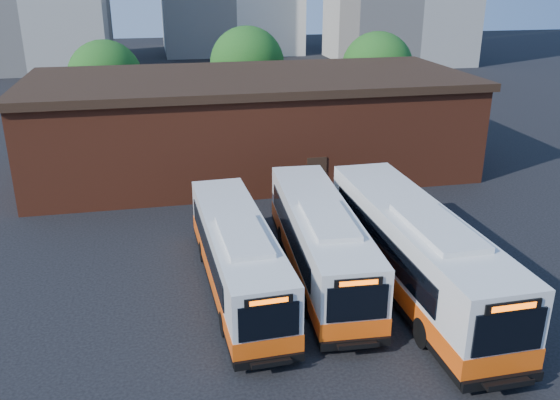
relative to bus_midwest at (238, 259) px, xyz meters
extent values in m
plane|color=black|center=(3.21, -3.60, -1.47)|extent=(220.00, 220.00, 0.00)
cube|color=silver|center=(0.00, 0.03, 0.22)|extent=(2.88, 11.50, 2.71)
cube|color=#EF510F|center=(0.00, 0.03, -0.57)|extent=(2.93, 11.55, 0.67)
cube|color=black|center=(0.00, 0.03, -1.04)|extent=(2.92, 11.54, 0.24)
cube|color=black|center=(0.23, -5.69, 0.48)|extent=(2.06, 0.14, 1.28)
cube|color=black|center=(0.23, -5.70, 1.27)|extent=(1.62, 0.12, 0.30)
cube|color=#FF5905|center=(0.23, -5.74, 1.27)|extent=(1.28, 0.07, 0.17)
cube|color=black|center=(0.23, -5.75, -1.04)|extent=(2.43, 0.23, 0.30)
cube|color=black|center=(0.24, -5.97, -0.95)|extent=(1.39, 0.42, 0.06)
cube|color=black|center=(0.25, -6.14, -0.88)|extent=(1.38, 0.09, 0.17)
cube|color=black|center=(-1.25, 0.36, 0.48)|extent=(0.41, 8.89, 1.00)
cube|color=black|center=(1.22, 0.46, 0.48)|extent=(0.41, 8.89, 1.00)
cube|color=silver|center=(0.06, -1.39, 1.67)|extent=(1.81, 4.06, 0.21)
cylinder|color=black|center=(-0.97, -3.24, -1.00)|extent=(0.34, 0.96, 0.95)
cylinder|color=black|center=(1.23, -3.15, -1.00)|extent=(0.34, 0.96, 0.95)
cylinder|color=black|center=(-1.22, 3.03, -1.00)|extent=(0.34, 0.96, 0.95)
cylinder|color=black|center=(0.97, 3.12, -1.00)|extent=(0.34, 0.96, 0.95)
cube|color=silver|center=(3.72, 0.65, 0.30)|extent=(3.19, 12.08, 2.84)
cube|color=#EF510F|center=(3.72, 0.65, -0.53)|extent=(3.25, 12.13, 0.70)
cube|color=black|center=(3.72, 0.65, -1.02)|extent=(3.24, 12.12, 0.25)
cube|color=black|center=(3.39, -5.35, 0.57)|extent=(2.16, 0.18, 1.34)
cube|color=black|center=(3.39, -5.36, 1.40)|extent=(1.69, 0.15, 0.32)
cube|color=#FF5905|center=(3.39, -5.39, 1.40)|extent=(1.34, 0.09, 0.18)
cube|color=black|center=(3.39, -5.41, -1.02)|extent=(2.54, 0.28, 0.32)
cube|color=black|center=(3.38, -5.63, -0.92)|extent=(1.46, 0.46, 0.06)
cube|color=black|center=(3.37, -5.81, -0.85)|extent=(1.44, 0.12, 0.18)
cube|color=black|center=(2.45, 1.12, 0.57)|extent=(0.56, 9.31, 1.05)
cube|color=black|center=(5.04, 0.98, 0.57)|extent=(0.56, 9.31, 1.05)
cube|color=silver|center=(3.64, -0.84, 1.82)|extent=(1.96, 4.27, 0.22)
cylinder|color=black|center=(2.39, -2.67, -0.97)|extent=(0.37, 1.01, 1.00)
cylinder|color=black|center=(4.68, -2.79, -0.97)|extent=(0.37, 1.01, 1.00)
cylinder|color=black|center=(2.75, 3.90, -0.97)|extent=(0.37, 1.01, 1.00)
cylinder|color=black|center=(5.05, 3.77, -0.97)|extent=(0.37, 1.01, 1.00)
cube|color=silver|center=(7.17, -1.60, 0.50)|extent=(3.05, 13.40, 3.17)
cube|color=#EF510F|center=(7.17, -1.60, -0.41)|extent=(3.11, 13.46, 0.78)
cube|color=black|center=(7.17, -1.60, -0.97)|extent=(3.10, 13.45, 0.28)
cube|color=black|center=(7.28, -8.31, 0.81)|extent=(2.41, 0.11, 1.50)
cube|color=black|center=(7.28, -8.32, 1.73)|extent=(1.89, 0.10, 0.36)
cube|color=#FF5905|center=(7.28, -8.36, 1.73)|extent=(1.50, 0.05, 0.20)
cube|color=black|center=(7.28, -8.37, -0.97)|extent=(2.84, 0.20, 0.36)
cube|color=black|center=(7.29, -8.63, -0.86)|extent=(1.62, 0.45, 0.07)
cube|color=black|center=(7.29, -8.83, -0.78)|extent=(1.61, 0.07, 0.20)
cube|color=black|center=(5.72, -1.17, 0.81)|extent=(0.22, 10.42, 1.17)
cube|color=black|center=(8.61, -1.13, 0.81)|extent=(0.22, 10.42, 1.17)
cube|color=silver|center=(7.20, -3.27, 2.20)|extent=(2.00, 4.71, 0.24)
cylinder|color=black|center=(5.95, -5.40, -0.92)|extent=(0.37, 1.12, 1.11)
cylinder|color=black|center=(8.52, -5.36, -0.92)|extent=(0.37, 1.12, 1.11)
cylinder|color=black|center=(5.83, 1.95, -0.92)|extent=(0.37, 1.12, 1.11)
cylinder|color=black|center=(8.40, 1.99, -0.92)|extent=(0.37, 1.12, 1.11)
imported|color=#121535|center=(6.42, -6.23, -0.56)|extent=(0.56, 0.74, 1.83)
cube|color=maroon|center=(3.21, 16.40, 1.53)|extent=(28.00, 12.00, 6.00)
cube|color=black|center=(3.21, 16.40, 4.68)|extent=(28.60, 12.60, 0.50)
cube|color=black|center=(6.21, 10.37, -0.27)|extent=(1.20, 0.08, 2.40)
cylinder|color=#382314|center=(-6.79, 28.40, -0.12)|extent=(0.36, 0.36, 2.70)
sphere|color=#185819|center=(-6.79, 28.40, 3.18)|extent=(6.00, 6.00, 6.00)
cylinder|color=#382314|center=(5.21, 30.40, 0.00)|extent=(0.36, 0.36, 2.95)
sphere|color=#185819|center=(5.21, 30.40, 3.61)|extent=(6.56, 6.56, 6.56)
cylinder|color=#382314|center=(16.21, 27.40, -0.07)|extent=(0.36, 0.36, 2.81)
sphere|color=#185819|center=(16.21, 27.40, 3.36)|extent=(6.24, 6.24, 6.24)
camera|label=1|loc=(-2.83, -22.08, 11.19)|focal=38.00mm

